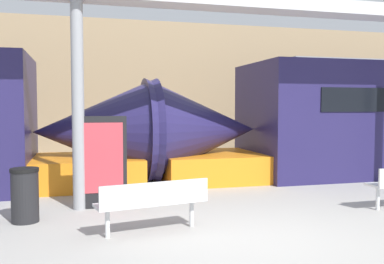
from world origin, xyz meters
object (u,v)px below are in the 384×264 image
bench_near (153,200)px  poster_board (101,162)px  trash_bin (25,195)px  support_column_near (78,106)px

bench_near → poster_board: 2.01m
trash_bin → support_column_near: 1.85m
poster_board → trash_bin: bearing=-151.7°
support_column_near → bench_near: bearing=-60.0°
support_column_near → trash_bin: bearing=-141.2°
trash_bin → support_column_near: support_column_near is taller
poster_board → support_column_near: bearing=177.8°
trash_bin → support_column_near: (0.87, 0.70, 1.48)m
bench_near → poster_board: bearing=99.2°
poster_board → support_column_near: support_column_near is taller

